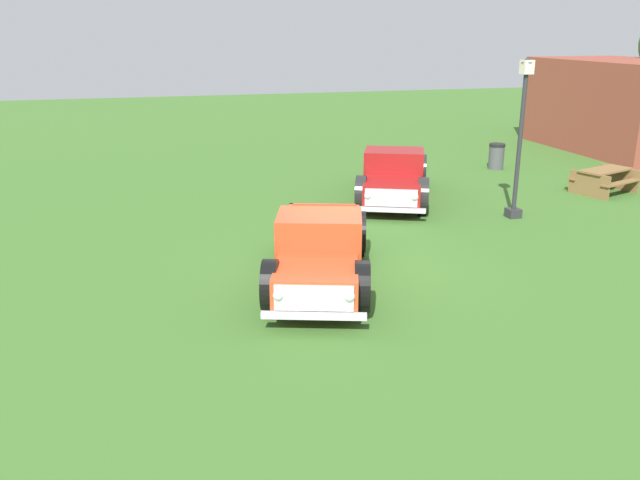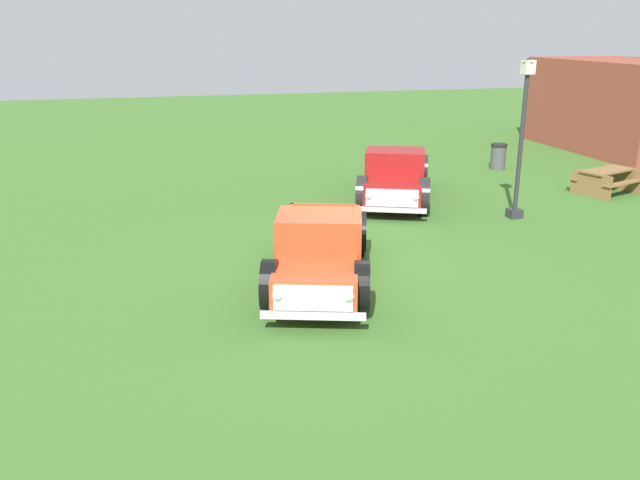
{
  "view_description": "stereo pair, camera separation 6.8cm",
  "coord_description": "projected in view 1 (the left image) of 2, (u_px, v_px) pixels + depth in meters",
  "views": [
    {
      "loc": [
        12.89,
        -3.91,
        5.06
      ],
      "look_at": [
        0.5,
        -0.51,
        0.9
      ],
      "focal_mm": 36.89,
      "sensor_mm": 36.0,
      "label": 1
    },
    {
      "loc": [
        12.91,
        -3.85,
        5.06
      ],
      "look_at": [
        0.5,
        -0.51,
        0.9
      ],
      "focal_mm": 36.89,
      "sensor_mm": 36.0,
      "label": 2
    }
  ],
  "objects": [
    {
      "name": "ground_plane",
      "position": [
        336.0,
        270.0,
        14.37
      ],
      "size": [
        80.0,
        80.0,
        0.0
      ],
      "primitive_type": "plane",
      "color": "#3D6B28"
    },
    {
      "name": "pickup_truck_foreground",
      "position": [
        319.0,
        254.0,
        13.21
      ],
      "size": [
        5.31,
        3.24,
        1.53
      ],
      "color": "#D14723",
      "rests_on": "ground_plane"
    },
    {
      "name": "trash_can",
      "position": [
        496.0,
        156.0,
        24.57
      ],
      "size": [
        0.59,
        0.59,
        0.95
      ],
      "color": "#4C4C51",
      "rests_on": "ground_plane"
    },
    {
      "name": "pickup_truck_behind_left",
      "position": [
        393.0,
        178.0,
        19.78
      ],
      "size": [
        5.5,
        3.71,
        1.59
      ],
      "color": "maroon",
      "rests_on": "ground_plane"
    },
    {
      "name": "picnic_table",
      "position": [
        605.0,
        178.0,
        20.96
      ],
      "size": [
        1.99,
        2.19,
        0.78
      ],
      "color": "olive",
      "rests_on": "ground_plane"
    },
    {
      "name": "brick_pavilion",
      "position": [
        620.0,
        106.0,
        28.07
      ],
      "size": [
        7.82,
        4.58,
        3.78
      ],
      "color": "brown",
      "rests_on": "ground_plane"
    },
    {
      "name": "lamp_post_far",
      "position": [
        520.0,
        136.0,
        17.7
      ],
      "size": [
        0.36,
        0.36,
        4.33
      ],
      "color": "#2D2D33",
      "rests_on": "ground_plane"
    }
  ]
}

